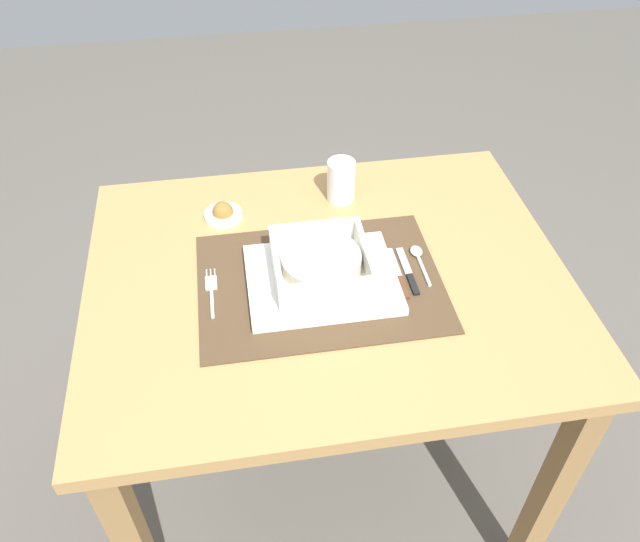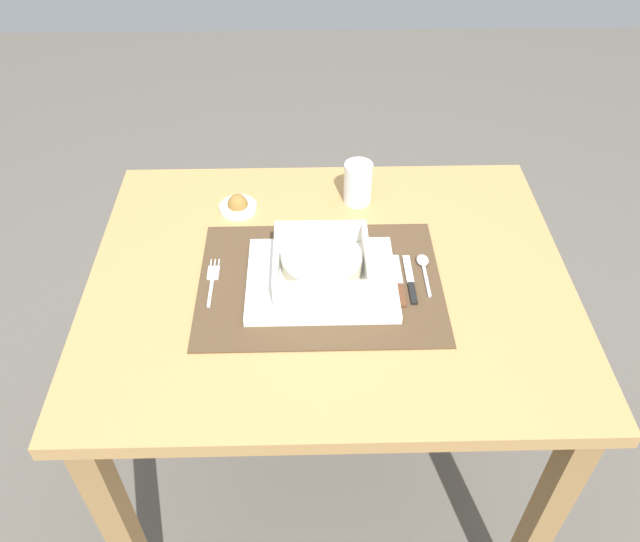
{
  "view_description": "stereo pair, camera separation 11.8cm",
  "coord_description": "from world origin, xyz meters",
  "px_view_note": "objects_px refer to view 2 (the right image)",
  "views": [
    {
      "loc": [
        -0.16,
        -0.88,
        1.58
      ],
      "look_at": [
        -0.02,
        -0.02,
        0.78
      ],
      "focal_mm": 35.57,
      "sensor_mm": 36.0,
      "label": 1
    },
    {
      "loc": [
        -0.04,
        -0.89,
        1.58
      ],
      "look_at": [
        -0.02,
        -0.02,
        0.78
      ],
      "focal_mm": 35.57,
      "sensor_mm": 36.0,
      "label": 2
    }
  ],
  "objects_px": {
    "dining_table": "(329,315)",
    "fork": "(213,278)",
    "butter_knife": "(411,282)",
    "bread_knife": "(400,284)",
    "drinking_glass": "(358,185)",
    "condiment_saucer": "(238,206)",
    "spoon": "(423,264)",
    "porridge_bowl": "(322,264)"
  },
  "relations": [
    {
      "from": "drinking_glass",
      "to": "porridge_bowl",
      "type": "bearing_deg",
      "value": -108.56
    },
    {
      "from": "fork",
      "to": "drinking_glass",
      "type": "bearing_deg",
      "value": 35.65
    },
    {
      "from": "drinking_glass",
      "to": "condiment_saucer",
      "type": "bearing_deg",
      "value": -174.05
    },
    {
      "from": "bread_knife",
      "to": "drinking_glass",
      "type": "distance_m",
      "value": 0.28
    },
    {
      "from": "bread_knife",
      "to": "spoon",
      "type": "bearing_deg",
      "value": 46.14
    },
    {
      "from": "butter_knife",
      "to": "condiment_saucer",
      "type": "relative_size",
      "value": 1.64
    },
    {
      "from": "drinking_glass",
      "to": "bread_knife",
      "type": "bearing_deg",
      "value": -76.99
    },
    {
      "from": "porridge_bowl",
      "to": "drinking_glass",
      "type": "bearing_deg",
      "value": 71.44
    },
    {
      "from": "spoon",
      "to": "condiment_saucer",
      "type": "height_order",
      "value": "condiment_saucer"
    },
    {
      "from": "dining_table",
      "to": "spoon",
      "type": "bearing_deg",
      "value": 5.42
    },
    {
      "from": "spoon",
      "to": "butter_knife",
      "type": "bearing_deg",
      "value": -126.15
    },
    {
      "from": "dining_table",
      "to": "fork",
      "type": "height_order",
      "value": "fork"
    },
    {
      "from": "fork",
      "to": "bread_knife",
      "type": "height_order",
      "value": "bread_knife"
    },
    {
      "from": "porridge_bowl",
      "to": "bread_knife",
      "type": "xyz_separation_m",
      "value": [
        0.15,
        -0.02,
        -0.04
      ]
    },
    {
      "from": "fork",
      "to": "bread_knife",
      "type": "bearing_deg",
      "value": -8.24
    },
    {
      "from": "fork",
      "to": "condiment_saucer",
      "type": "height_order",
      "value": "condiment_saucer"
    },
    {
      "from": "bread_knife",
      "to": "condiment_saucer",
      "type": "bearing_deg",
      "value": 145.14
    },
    {
      "from": "dining_table",
      "to": "spoon",
      "type": "xyz_separation_m",
      "value": [
        0.18,
        0.02,
        0.12
      ]
    },
    {
      "from": "butter_knife",
      "to": "drinking_glass",
      "type": "xyz_separation_m",
      "value": [
        -0.08,
        0.27,
        0.04
      ]
    },
    {
      "from": "dining_table",
      "to": "butter_knife",
      "type": "height_order",
      "value": "butter_knife"
    },
    {
      "from": "spoon",
      "to": "drinking_glass",
      "type": "distance_m",
      "value": 0.25
    },
    {
      "from": "dining_table",
      "to": "condiment_saucer",
      "type": "bearing_deg",
      "value": 132.15
    },
    {
      "from": "butter_knife",
      "to": "dining_table",
      "type": "bearing_deg",
      "value": 169.87
    },
    {
      "from": "dining_table",
      "to": "porridge_bowl",
      "type": "relative_size",
      "value": 5.22
    },
    {
      "from": "dining_table",
      "to": "drinking_glass",
      "type": "relative_size",
      "value": 9.82
    },
    {
      "from": "porridge_bowl",
      "to": "condiment_saucer",
      "type": "distance_m",
      "value": 0.29
    },
    {
      "from": "dining_table",
      "to": "porridge_bowl",
      "type": "bearing_deg",
      "value": -136.09
    },
    {
      "from": "spoon",
      "to": "butter_knife",
      "type": "relative_size",
      "value": 0.86
    },
    {
      "from": "fork",
      "to": "butter_knife",
      "type": "xyz_separation_m",
      "value": [
        0.38,
        -0.02,
        0.0
      ]
    },
    {
      "from": "bread_knife",
      "to": "drinking_glass",
      "type": "xyz_separation_m",
      "value": [
        -0.06,
        0.27,
        0.04
      ]
    },
    {
      "from": "condiment_saucer",
      "to": "fork",
      "type": "bearing_deg",
      "value": -98.5
    },
    {
      "from": "spoon",
      "to": "drinking_glass",
      "type": "bearing_deg",
      "value": 114.61
    },
    {
      "from": "butter_knife",
      "to": "bread_knife",
      "type": "relative_size",
      "value": 0.94
    },
    {
      "from": "porridge_bowl",
      "to": "condiment_saucer",
      "type": "bearing_deg",
      "value": 127.86
    },
    {
      "from": "fork",
      "to": "bread_knife",
      "type": "xyz_separation_m",
      "value": [
        0.35,
        -0.02,
        0.0
      ]
    },
    {
      "from": "bread_knife",
      "to": "condiment_saucer",
      "type": "distance_m",
      "value": 0.4
    },
    {
      "from": "spoon",
      "to": "condiment_saucer",
      "type": "distance_m",
      "value": 0.42
    },
    {
      "from": "dining_table",
      "to": "condiment_saucer",
      "type": "relative_size",
      "value": 11.5
    },
    {
      "from": "bread_knife",
      "to": "drinking_glass",
      "type": "bearing_deg",
      "value": 105.2
    },
    {
      "from": "spoon",
      "to": "bread_knife",
      "type": "bearing_deg",
      "value": -138.94
    },
    {
      "from": "butter_knife",
      "to": "condiment_saucer",
      "type": "bearing_deg",
      "value": 145.84
    },
    {
      "from": "drinking_glass",
      "to": "butter_knife",
      "type": "bearing_deg",
      "value": -72.57
    }
  ]
}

